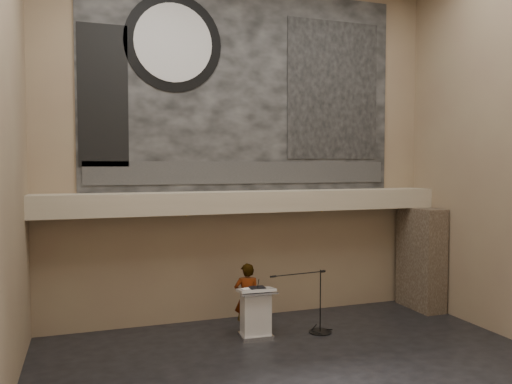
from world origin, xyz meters
name	(u,v)px	position (x,y,z in m)	size (l,w,h in m)	color
floor	(314,379)	(0.00, 0.00, 0.00)	(10.00, 10.00, 0.00)	black
wall_back	(246,149)	(0.00, 4.00, 4.25)	(10.00, 0.02, 8.50)	#846A54
wall_front	(493,122)	(0.00, -4.00, 4.25)	(10.00, 0.02, 8.50)	#846A54
soffit	(251,201)	(0.00, 3.60, 2.95)	(10.00, 0.80, 0.50)	tan
sprinkler_left	(186,215)	(-1.60, 3.55, 2.67)	(0.04, 0.04, 0.06)	#B2893D
sprinkler_right	(322,211)	(1.90, 3.55, 2.67)	(0.04, 0.04, 0.06)	#B2893D
banner	(246,90)	(0.00, 3.97, 5.70)	(8.00, 0.05, 5.00)	black
banner_text_strip	(246,173)	(0.00, 3.93, 3.65)	(7.76, 0.02, 0.55)	#2D2D2D
banner_clock_rim	(173,43)	(-1.80, 3.93, 6.70)	(2.30, 2.30, 0.02)	black
banner_clock_face	(174,43)	(-1.80, 3.91, 6.70)	(1.84, 1.84, 0.02)	silver
banner_building_print	(333,90)	(2.40, 3.93, 5.80)	(2.60, 0.02, 3.60)	black
banner_brick_print	(103,96)	(-3.40, 3.93, 5.40)	(1.10, 0.02, 3.20)	black
stone_pier	(421,258)	(4.65, 3.15, 1.35)	(0.60, 1.40, 2.70)	#403327
lectern	(256,313)	(-0.28, 2.42, 0.55)	(0.81, 0.60, 1.14)	silver
binder	(257,288)	(-0.25, 2.39, 1.12)	(0.33, 0.27, 0.04)	black
papers	(249,289)	(-0.45, 2.40, 1.10)	(0.22, 0.30, 0.01)	white
speaker_person	(247,298)	(-0.37, 2.77, 0.80)	(0.59, 0.38, 1.61)	beige
mic_stand	(318,323)	(1.18, 2.24, 0.22)	(1.53, 0.52, 1.45)	black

